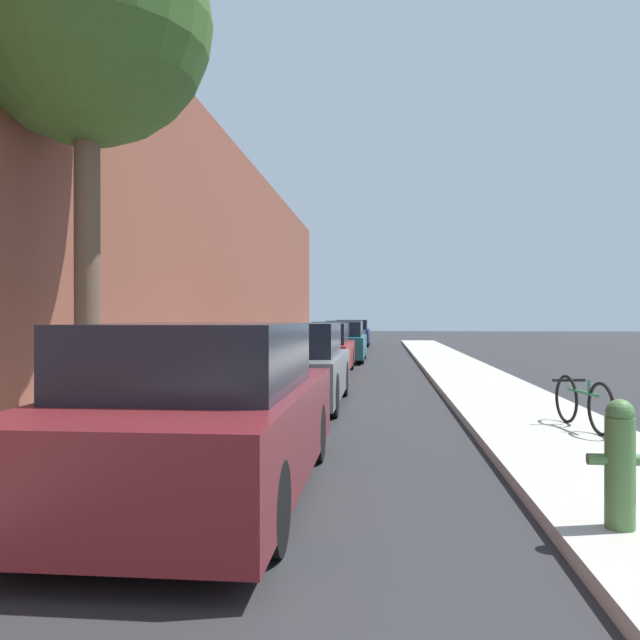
# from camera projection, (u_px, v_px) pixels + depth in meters

# --- Properties ---
(ground_plane) EXTENTS (120.00, 120.00, 0.00)m
(ground_plane) POSITION_uv_depth(u_px,v_px,m) (349.00, 386.00, 14.40)
(ground_plane) COLOR #28282B
(sidewalk_left) EXTENTS (2.00, 52.00, 0.12)m
(sidewalk_left) POSITION_uv_depth(u_px,v_px,m) (223.00, 382.00, 14.68)
(sidewalk_left) COLOR #ADA89E
(sidewalk_left) RESTS_ON ground
(sidewalk_right) EXTENTS (2.00, 52.00, 0.12)m
(sidewalk_right) POSITION_uv_depth(u_px,v_px,m) (481.00, 385.00, 14.12)
(sidewalk_right) COLOR #ADA89E
(sidewalk_right) RESTS_ON ground
(building_facade_left) EXTENTS (0.70, 52.00, 7.04)m
(building_facade_left) POSITION_uv_depth(u_px,v_px,m) (165.00, 231.00, 14.80)
(building_facade_left) COLOR brown
(building_facade_left) RESTS_ON ground
(parked_car_maroon) EXTENTS (1.83, 4.37, 1.48)m
(parked_car_maroon) POSITION_uv_depth(u_px,v_px,m) (203.00, 415.00, 5.51)
(parked_car_maroon) COLOR black
(parked_car_maroon) RESTS_ON ground
(parked_car_grey) EXTENTS (1.71, 4.41, 1.44)m
(parked_car_grey) POSITION_uv_depth(u_px,v_px,m) (295.00, 366.00, 11.21)
(parked_car_grey) COLOR black
(parked_car_grey) RESTS_ON ground
(parked_car_red) EXTENTS (1.81, 4.65, 1.38)m
(parked_car_red) POSITION_uv_depth(u_px,v_px,m) (318.00, 350.00, 17.49)
(parked_car_red) COLOR black
(parked_car_red) RESTS_ON ground
(parked_car_teal) EXTENTS (1.87, 4.43, 1.39)m
(parked_car_teal) POSITION_uv_depth(u_px,v_px,m) (339.00, 342.00, 22.61)
(parked_car_teal) COLOR black
(parked_car_teal) RESTS_ON ground
(parked_car_black) EXTENTS (1.74, 4.57, 1.40)m
(parked_car_black) POSITION_uv_depth(u_px,v_px,m) (345.00, 337.00, 28.88)
(parked_car_black) COLOR black
(parked_car_black) RESTS_ON ground
(parked_car_navy) EXTENTS (1.80, 4.00, 1.42)m
(parked_car_navy) POSITION_uv_depth(u_px,v_px,m) (353.00, 334.00, 34.42)
(parked_car_navy) COLOR black
(parked_car_navy) RESTS_ON ground
(street_tree_near) EXTENTS (3.19, 3.19, 6.81)m
(street_tree_near) POSITION_uv_depth(u_px,v_px,m) (87.00, 22.00, 8.19)
(street_tree_near) COLOR brown
(street_tree_near) RESTS_ON sidewalk_left
(fire_hydrant) EXTENTS (0.42, 0.19, 0.87)m
(fire_hydrant) POSITION_uv_depth(u_px,v_px,m) (620.00, 462.00, 4.29)
(fire_hydrant) COLOR #47703D
(fire_hydrant) RESTS_ON sidewalk_right
(bicycle) EXTENTS (0.44, 1.57, 0.64)m
(bicycle) POSITION_uv_depth(u_px,v_px,m) (582.00, 403.00, 8.14)
(bicycle) COLOR black
(bicycle) RESTS_ON sidewalk_right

